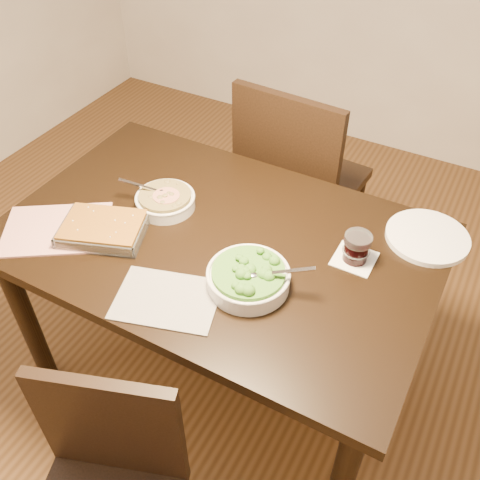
{
  "coord_description": "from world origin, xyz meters",
  "views": [
    {
      "loc": [
        0.68,
        -1.1,
        1.92
      ],
      "look_at": [
        0.1,
        -0.03,
        0.8
      ],
      "focal_mm": 40.0,
      "sensor_mm": 36.0,
      "label": 1
    }
  ],
  "objects_px": {
    "table": "(219,257)",
    "wine_tumbler": "(357,247)",
    "broccoli_bowl": "(248,277)",
    "dinner_plate": "(427,237)",
    "stew_bowl": "(165,200)",
    "chair_far": "(296,178)",
    "baking_dish": "(103,229)"
  },
  "relations": [
    {
      "from": "baking_dish",
      "to": "chair_far",
      "type": "height_order",
      "value": "chair_far"
    },
    {
      "from": "dinner_plate",
      "to": "chair_far",
      "type": "bearing_deg",
      "value": 149.47
    },
    {
      "from": "baking_dish",
      "to": "wine_tumbler",
      "type": "xyz_separation_m",
      "value": [
        0.76,
        0.28,
        0.03
      ]
    },
    {
      "from": "table",
      "to": "stew_bowl",
      "type": "relative_size",
      "value": 6.28
    },
    {
      "from": "chair_far",
      "to": "baking_dish",
      "type": "bearing_deg",
      "value": 72.71
    },
    {
      "from": "baking_dish",
      "to": "wine_tumbler",
      "type": "bearing_deg",
      "value": 0.36
    },
    {
      "from": "table",
      "to": "broccoli_bowl",
      "type": "height_order",
      "value": "broccoli_bowl"
    },
    {
      "from": "broccoli_bowl",
      "to": "dinner_plate",
      "type": "height_order",
      "value": "broccoli_bowl"
    },
    {
      "from": "chair_far",
      "to": "stew_bowl",
      "type": "bearing_deg",
      "value": 73.65
    },
    {
      "from": "table",
      "to": "wine_tumbler",
      "type": "xyz_separation_m",
      "value": [
        0.43,
        0.11,
        0.15
      ]
    },
    {
      "from": "chair_far",
      "to": "dinner_plate",
      "type": "bearing_deg",
      "value": 153.2
    },
    {
      "from": "wine_tumbler",
      "to": "chair_far",
      "type": "distance_m",
      "value": 0.75
    },
    {
      "from": "stew_bowl",
      "to": "baking_dish",
      "type": "bearing_deg",
      "value": -113.64
    },
    {
      "from": "broccoli_bowl",
      "to": "dinner_plate",
      "type": "bearing_deg",
      "value": 47.74
    },
    {
      "from": "dinner_plate",
      "to": "chair_far",
      "type": "relative_size",
      "value": 0.27
    },
    {
      "from": "stew_bowl",
      "to": "baking_dish",
      "type": "height_order",
      "value": "stew_bowl"
    },
    {
      "from": "stew_bowl",
      "to": "wine_tumbler",
      "type": "distance_m",
      "value": 0.67
    },
    {
      "from": "baking_dish",
      "to": "wine_tumbler",
      "type": "distance_m",
      "value": 0.81
    },
    {
      "from": "table",
      "to": "dinner_plate",
      "type": "distance_m",
      "value": 0.68
    },
    {
      "from": "wine_tumbler",
      "to": "stew_bowl",
      "type": "bearing_deg",
      "value": -174.37
    },
    {
      "from": "broccoli_bowl",
      "to": "table",
      "type": "bearing_deg",
      "value": 142.65
    },
    {
      "from": "wine_tumbler",
      "to": "dinner_plate",
      "type": "bearing_deg",
      "value": 48.91
    },
    {
      "from": "table",
      "to": "chair_far",
      "type": "relative_size",
      "value": 1.41
    },
    {
      "from": "broccoli_bowl",
      "to": "dinner_plate",
      "type": "distance_m",
      "value": 0.61
    },
    {
      "from": "baking_dish",
      "to": "chair_far",
      "type": "distance_m",
      "value": 0.93
    },
    {
      "from": "baking_dish",
      "to": "wine_tumbler",
      "type": "height_order",
      "value": "wine_tumbler"
    },
    {
      "from": "stew_bowl",
      "to": "wine_tumbler",
      "type": "xyz_separation_m",
      "value": [
        0.66,
        0.07,
        0.02
      ]
    },
    {
      "from": "stew_bowl",
      "to": "chair_far",
      "type": "height_order",
      "value": "chair_far"
    },
    {
      "from": "table",
      "to": "dinner_plate",
      "type": "relative_size",
      "value": 5.26
    },
    {
      "from": "wine_tumbler",
      "to": "dinner_plate",
      "type": "height_order",
      "value": "wine_tumbler"
    },
    {
      "from": "wine_tumbler",
      "to": "broccoli_bowl",
      "type": "bearing_deg",
      "value": -133.15
    },
    {
      "from": "wine_tumbler",
      "to": "dinner_plate",
      "type": "relative_size",
      "value": 0.35
    }
  ]
}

